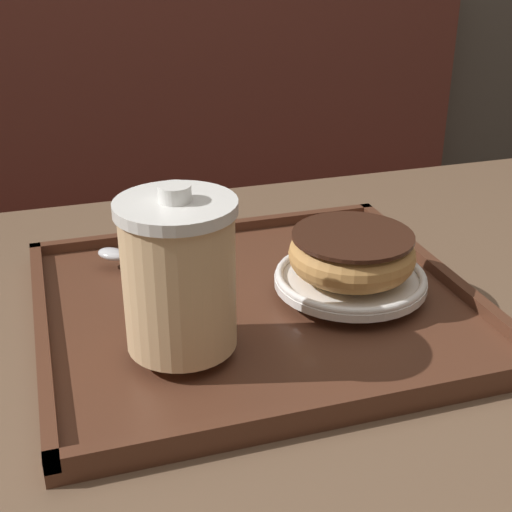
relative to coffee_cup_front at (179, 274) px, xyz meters
The scene contains 7 objects.
booth_bench 1.08m from the coffee_cup_front, 83.85° to the left, with size 1.61×0.44×1.00m.
cafe_table 0.28m from the coffee_cup_front, 30.26° to the left, with size 1.10×0.70×0.75m.
serving_tray 0.14m from the coffee_cup_front, 37.48° to the left, with size 0.42×0.38×0.02m.
coffee_cup_front is the anchor object (origin of this frame).
plate_with_chocolate_donut 0.20m from the coffee_cup_front, 17.00° to the left, with size 0.15×0.15×0.01m.
donut_chocolate_glazed 0.19m from the coffee_cup_front, 17.00° to the left, with size 0.13×0.13×0.04m.
spoon 0.19m from the coffee_cup_front, 97.86° to the left, with size 0.11×0.11×0.01m.
Camera 1 is at (-0.22, -0.60, 1.11)m, focal length 50.00 mm.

